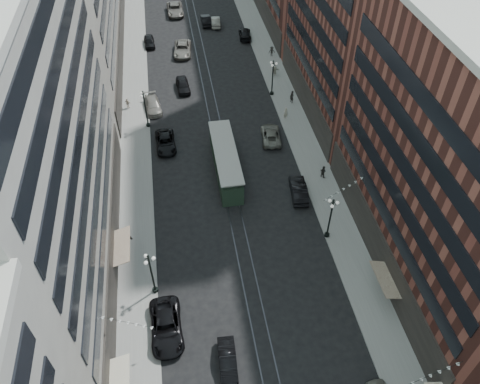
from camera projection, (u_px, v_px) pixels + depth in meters
ground at (211, 101)px, 68.91m from camera, size 220.00×220.00×0.00m
sidewalk_west at (135, 72)px, 74.61m from camera, size 4.00×180.00×0.15m
sidewalk_east at (270, 61)px, 77.18m from camera, size 4.00×180.00×0.15m
rail_west at (199, 67)px, 75.86m from camera, size 0.12×180.00×0.02m
rail_east at (208, 66)px, 76.02m from camera, size 0.12×180.00×0.02m
building_west_mid at (36, 157)px, 38.11m from camera, size 8.00×36.00×28.00m
building_east_mid at (446, 170)px, 39.95m from camera, size 8.00×30.00×24.00m
lamppost_sw_far at (151, 273)px, 43.14m from camera, size 1.03×1.14×5.52m
lamppost_sw_mid at (145, 108)px, 62.15m from camera, size 1.03×1.14×5.52m
lamppost_se_far at (330, 217)px, 48.10m from camera, size 1.03×1.14×5.52m
lamppost_se_mid at (273, 77)px, 67.81m from camera, size 1.03×1.14×5.52m
streetcar at (226, 162)px, 56.61m from camera, size 2.69×12.18×3.37m
car_2 at (166, 327)px, 41.69m from camera, size 2.97×6.15×1.69m
car_5 at (228, 360)px, 39.61m from camera, size 1.65×4.27×1.39m
pedestrian_2 at (122, 247)px, 47.97m from camera, size 0.89×0.63×1.64m
car_7 at (165, 142)px, 60.70m from camera, size 2.66×5.45×1.49m
car_8 at (153, 105)px, 66.74m from camera, size 2.72×5.36×1.49m
car_9 at (149, 42)px, 80.55m from camera, size 1.96×4.43×1.48m
car_10 at (299, 190)px, 54.24m from camera, size 2.25×5.10×1.63m
car_11 at (271, 135)px, 61.84m from camera, size 3.03×5.48×1.45m
car_12 at (245, 34)px, 82.66m from camera, size 2.51×5.18×1.45m
car_13 at (183, 85)px, 70.44m from camera, size 2.15×4.75×1.58m
car_14 at (216, 22)px, 86.07m from camera, size 1.94×4.61×1.48m
pedestrian_5 at (126, 237)px, 48.88m from camera, size 1.65×0.97×1.72m
pedestrian_6 at (128, 103)px, 66.79m from camera, size 0.99×0.75×1.53m
pedestrian_7 at (323, 171)px, 56.33m from camera, size 0.83×0.86×1.59m
pedestrian_8 at (286, 113)px, 64.86m from camera, size 0.68×0.49×1.73m
pedestrian_9 at (272, 51)px, 77.54m from camera, size 1.09×0.46×1.69m
car_extra_0 at (175, 9)px, 89.60m from camera, size 3.03×6.43×1.78m
car_extra_1 at (182, 49)px, 78.42m from camera, size 3.42×6.29×1.67m
car_extra_2 at (206, 20)px, 86.51m from camera, size 1.70×4.76×1.57m
pedestrian_extra_1 at (292, 97)px, 67.65m from camera, size 0.72×0.82×1.89m
pedestrian_extra_2 at (275, 71)px, 73.21m from camera, size 1.45×1.04×1.54m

